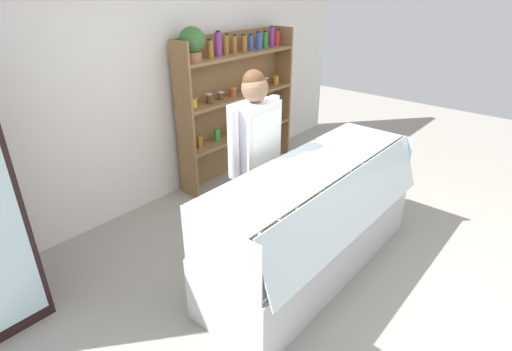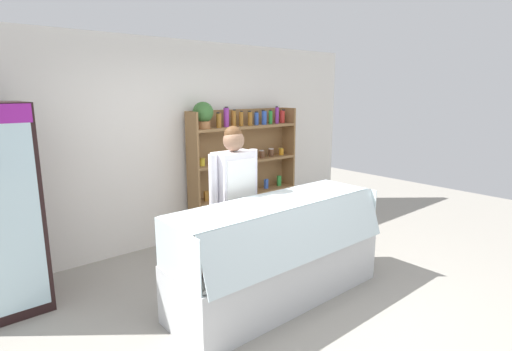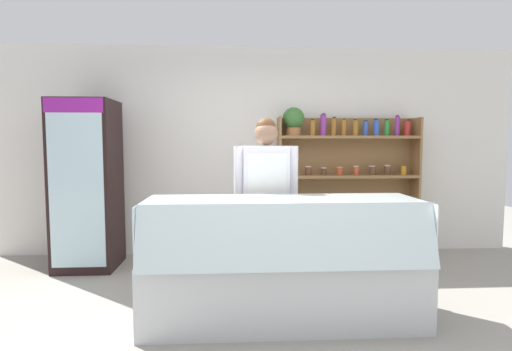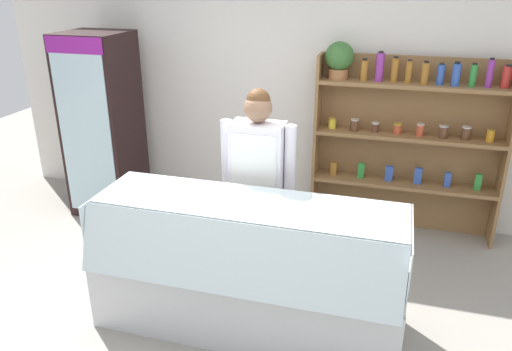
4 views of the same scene
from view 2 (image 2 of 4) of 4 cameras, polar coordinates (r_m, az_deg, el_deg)
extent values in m
plane|color=gray|center=(4.11, 3.73, -17.87)|extent=(12.00, 12.00, 0.00)
cube|color=white|center=(5.43, -12.75, 4.37)|extent=(6.80, 0.10, 2.70)
cube|color=silver|center=(4.03, -32.43, -5.31)|extent=(0.58, 0.01, 1.75)
cylinder|color=#2D8C38|center=(4.29, -32.52, -13.23)|extent=(0.06, 0.06, 0.20)
cylinder|color=red|center=(4.32, -30.65, -13.27)|extent=(0.06, 0.06, 0.15)
cylinder|color=#3356B2|center=(4.33, -28.87, -12.74)|extent=(0.06, 0.06, 0.18)
cylinder|color=purple|center=(4.13, -32.36, -6.78)|extent=(0.07, 0.07, 0.16)
cylinder|color=orange|center=(4.15, -29.91, -6.18)|extent=(0.06, 0.06, 0.20)
cylinder|color=red|center=(4.01, -32.26, 0.65)|extent=(0.07, 0.07, 0.20)
cylinder|color=red|center=(4.04, -30.35, 0.78)|extent=(0.06, 0.06, 0.18)
cube|color=olive|center=(6.00, -2.39, 0.91)|extent=(1.81, 0.02, 1.78)
cube|color=olive|center=(5.39, -8.92, -0.50)|extent=(0.03, 0.28, 1.78)
cube|color=olive|center=(6.47, 4.59, 1.71)|extent=(0.03, 0.28, 1.78)
cube|color=olive|center=(5.97, -1.53, -2.65)|extent=(1.75, 0.28, 0.04)
cube|color=olive|center=(5.86, -1.55, 2.08)|extent=(1.75, 0.28, 0.04)
cube|color=olive|center=(5.80, -1.58, 6.94)|extent=(1.75, 0.28, 0.04)
cylinder|color=#996038|center=(5.38, -7.52, 7.18)|extent=(0.18, 0.18, 0.10)
sphere|color=#36662D|center=(5.36, -7.57, 8.96)|extent=(0.27, 0.27, 0.27)
cylinder|color=#9E6623|center=(5.50, -5.33, 7.81)|extent=(0.07, 0.07, 0.19)
cylinder|color=black|center=(5.50, -5.43, 8.90)|extent=(0.04, 0.04, 0.02)
cylinder|color=purple|center=(5.59, -4.26, 8.26)|extent=(0.08, 0.08, 0.26)
cylinder|color=black|center=(5.58, -4.26, 9.69)|extent=(0.05, 0.05, 0.02)
cylinder|color=#9E6623|center=(5.68, -3.22, 8.13)|extent=(0.07, 0.07, 0.22)
cylinder|color=black|center=(5.66, -3.11, 9.32)|extent=(0.04, 0.04, 0.02)
cylinder|color=#9E6623|center=(5.76, -2.13, 8.08)|extent=(0.06, 0.06, 0.20)
cylinder|color=black|center=(5.74, -2.08, 9.16)|extent=(0.04, 0.04, 0.02)
cylinder|color=#9E6623|center=(5.83, -0.84, 8.10)|extent=(0.07, 0.07, 0.19)
cylinder|color=black|center=(5.83, -0.96, 9.14)|extent=(0.04, 0.04, 0.02)
cylinder|color=#3356B2|center=(5.93, 0.06, 8.11)|extent=(0.07, 0.07, 0.18)
cylinder|color=black|center=(5.92, 0.07, 9.07)|extent=(0.04, 0.04, 0.02)
cylinder|color=#3356B2|center=(5.99, 1.18, 8.24)|extent=(0.07, 0.07, 0.20)
cylinder|color=black|center=(6.00, 1.02, 9.28)|extent=(0.05, 0.05, 0.02)
cylinder|color=#2D8C38|center=(6.10, 2.09, 8.28)|extent=(0.06, 0.06, 0.20)
cylinder|color=black|center=(6.10, 2.05, 9.28)|extent=(0.04, 0.04, 0.02)
cylinder|color=purple|center=(6.19, 3.01, 8.56)|extent=(0.06, 0.06, 0.25)
cylinder|color=black|center=(6.19, 2.99, 9.77)|extent=(0.04, 0.04, 0.02)
cylinder|color=red|center=(6.32, 3.76, 8.38)|extent=(0.08, 0.08, 0.19)
cylinder|color=black|center=(6.29, 3.96, 9.32)|extent=(0.05, 0.05, 0.02)
cylinder|color=yellow|center=(5.43, -7.72, 1.89)|extent=(0.08, 0.08, 0.10)
cylinder|color=gold|center=(5.41, -7.66, 2.45)|extent=(0.08, 0.08, 0.01)
cylinder|color=brown|center=(5.53, -5.62, 2.15)|extent=(0.08, 0.08, 0.10)
cylinder|color=silver|center=(5.54, -5.73, 2.75)|extent=(0.08, 0.08, 0.01)
cylinder|color=brown|center=(5.67, -4.12, 2.32)|extent=(0.07, 0.07, 0.08)
cylinder|color=silver|center=(5.65, -4.07, 2.79)|extent=(0.08, 0.08, 0.01)
cylinder|color=#BF4C2D|center=(5.79, -2.41, 2.58)|extent=(0.08, 0.08, 0.09)
cylinder|color=gold|center=(5.78, -2.38, 3.08)|extent=(0.08, 0.08, 0.01)
cylinder|color=#BF4C2D|center=(5.90, -0.67, 2.84)|extent=(0.07, 0.07, 0.10)
cylinder|color=silver|center=(5.90, -0.78, 3.42)|extent=(0.07, 0.07, 0.01)
cylinder|color=brown|center=(6.03, 0.87, 3.04)|extent=(0.08, 0.08, 0.10)
cylinder|color=silver|center=(6.04, 0.75, 3.60)|extent=(0.08, 0.08, 0.01)
cylinder|color=brown|center=(6.18, 2.17, 3.28)|extent=(0.08, 0.08, 0.11)
cylinder|color=silver|center=(6.17, 2.15, 3.85)|extent=(0.09, 0.09, 0.01)
cylinder|color=orange|center=(6.32, 3.64, 3.39)|extent=(0.07, 0.07, 0.10)
cylinder|color=gold|center=(6.32, 3.58, 3.90)|extent=(0.07, 0.07, 0.01)
cube|color=#9E6623|center=(5.55, -7.12, -2.93)|extent=(0.06, 0.05, 0.14)
cube|color=#2D8C38|center=(5.70, -4.79, -2.38)|extent=(0.07, 0.04, 0.16)
cube|color=#3356B2|center=(5.86, -2.59, -1.96)|extent=(0.08, 0.04, 0.16)
cube|color=#3356B2|center=(6.03, -0.50, -1.50)|extent=(0.07, 0.04, 0.17)
cube|color=#3356B2|center=(6.21, 1.46, -1.19)|extent=(0.06, 0.04, 0.15)
cube|color=#2D8C38|center=(6.39, 3.32, -0.76)|extent=(0.06, 0.05, 0.16)
cube|color=silver|center=(4.09, 3.14, -13.66)|extent=(2.24, 0.74, 0.55)
cube|color=white|center=(3.97, 3.19, -9.82)|extent=(2.18, 0.68, 0.03)
cube|color=silver|center=(3.67, 7.05, -8.34)|extent=(2.20, 0.16, 0.47)
cube|color=silver|center=(3.87, 2.76, -3.68)|extent=(2.20, 0.58, 0.01)
cube|color=silver|center=(3.28, -11.25, -11.01)|extent=(0.01, 0.70, 0.45)
cube|color=silver|center=(4.70, 13.11, -3.98)|extent=(0.01, 0.70, 0.45)
cube|color=tan|center=(3.49, -9.42, -12.45)|extent=(0.16, 0.11, 0.05)
cube|color=white|center=(3.32, -7.37, -13.70)|extent=(0.05, 0.03, 0.02)
cube|color=tan|center=(3.61, -6.15, -11.53)|extent=(0.16, 0.13, 0.05)
cube|color=white|center=(3.44, -4.00, -12.67)|extent=(0.05, 0.03, 0.02)
cube|color=tan|center=(3.73, -3.11, -10.58)|extent=(0.16, 0.10, 0.05)
cube|color=white|center=(3.57, -0.89, -11.67)|extent=(0.05, 0.03, 0.02)
cube|color=beige|center=(3.87, -0.29, -9.72)|extent=(0.17, 0.13, 0.06)
cube|color=white|center=(3.72, 1.96, -10.72)|extent=(0.05, 0.03, 0.02)
cube|color=tan|center=(4.01, 2.32, -8.88)|extent=(0.16, 0.12, 0.06)
cube|color=white|center=(3.87, 4.59, -9.81)|extent=(0.05, 0.03, 0.02)
cube|color=beige|center=(4.17, 4.72, -8.11)|extent=(0.16, 0.11, 0.06)
cube|color=white|center=(4.03, 6.99, -8.96)|extent=(0.05, 0.03, 0.02)
cube|color=beige|center=(4.33, 6.95, -7.38)|extent=(0.17, 0.13, 0.06)
cube|color=white|center=(4.19, 9.20, -8.16)|extent=(0.05, 0.03, 0.02)
cube|color=beige|center=(4.50, 9.00, -6.75)|extent=(0.16, 0.13, 0.05)
cube|color=white|center=(4.37, 11.23, -7.41)|extent=(0.05, 0.03, 0.02)
cube|color=beige|center=(4.67, 10.90, -6.09)|extent=(0.16, 0.12, 0.05)
cube|color=white|center=(4.55, 13.10, -6.71)|extent=(0.05, 0.03, 0.02)
cylinder|color=#A35B4C|center=(3.32, -7.57, -12.97)|extent=(0.20, 0.13, 0.13)
cylinder|color=tan|center=(3.43, -4.43, -12.01)|extent=(0.16, 0.15, 0.13)
cylinder|color=white|center=(4.26, 9.57, -6.59)|extent=(0.07, 0.07, 0.23)
cylinder|color=white|center=(4.34, 10.42, -6.57)|extent=(0.07, 0.07, 0.19)
cylinder|color=#383D51|center=(4.35, -4.03, -10.38)|extent=(0.13, 0.13, 0.78)
cylinder|color=#383D51|center=(4.45, -2.07, -9.80)|extent=(0.13, 0.13, 0.78)
cube|color=white|center=(4.18, -3.15, -0.97)|extent=(0.42, 0.24, 0.65)
cube|color=white|center=(4.18, -2.05, -5.89)|extent=(0.36, 0.01, 1.21)
cylinder|color=white|center=(4.03, -6.12, -1.06)|extent=(0.09, 0.09, 0.58)
cylinder|color=white|center=(4.34, -0.40, -0.05)|extent=(0.09, 0.09, 0.58)
sphere|color=#8C664C|center=(4.11, -3.22, 5.01)|extent=(0.22, 0.22, 0.22)
sphere|color=brown|center=(4.11, -3.31, 5.79)|extent=(0.19, 0.19, 0.19)
camera|label=1|loc=(1.19, -41.02, 23.27)|focal=28.00mm
camera|label=3|loc=(2.29, 60.91, -9.30)|focal=28.00mm
camera|label=4|loc=(3.53, 57.05, 14.50)|focal=35.00mm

